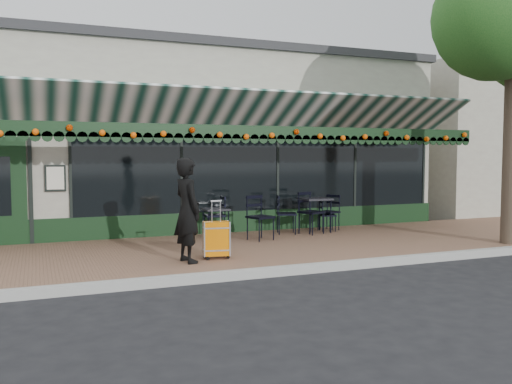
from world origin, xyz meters
name	(u,v)px	position (x,y,z in m)	size (l,w,h in m)	color
ground	(299,273)	(0.00, 0.00, 0.00)	(80.00, 80.00, 0.00)	black
sidewalk	(255,249)	(0.00, 2.00, 0.07)	(18.00, 4.00, 0.15)	brown
curb	(301,269)	(0.00, -0.08, 0.07)	(18.00, 0.16, 0.15)	#9E9E99
restaurant_building	(182,145)	(0.00, 7.84, 2.27)	(12.00, 9.60, 4.50)	gray
neighbor_building_right	(504,144)	(13.00, 8.00, 2.40)	(12.00, 8.00, 4.80)	#B2B09C
woman	(187,210)	(-1.70, 0.86, 1.04)	(0.65, 0.43, 1.79)	black
suitcase	(216,239)	(-1.14, 0.98, 0.49)	(0.49, 0.33, 1.03)	orange
cafe_table_a	(315,201)	(2.04, 3.24, 0.88)	(0.66, 0.66, 0.82)	black
cafe_table_b	(216,211)	(-0.42, 3.25, 0.74)	(0.53, 0.53, 0.66)	black
chair_a_left	(329,212)	(2.49, 3.36, 0.59)	(0.44, 0.44, 0.88)	black
chair_a_right	(328,215)	(2.41, 3.27, 0.53)	(0.38, 0.38, 0.75)	black
chair_a_front	(311,213)	(1.83, 3.02, 0.64)	(0.49, 0.49, 0.99)	black
chair_b_left	(214,216)	(-0.36, 3.53, 0.61)	(0.46, 0.46, 0.92)	black
chair_b_right	(286,214)	(1.30, 3.25, 0.61)	(0.46, 0.46, 0.91)	black
chair_b_front	(260,218)	(0.38, 2.61, 0.64)	(0.49, 0.49, 0.98)	black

